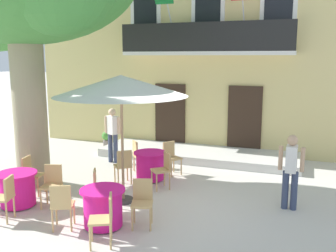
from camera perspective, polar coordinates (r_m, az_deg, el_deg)
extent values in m
plane|color=beige|center=(8.64, -1.87, -11.58)|extent=(120.00, 120.00, 0.00)
cube|color=#DBC67F|center=(14.78, 7.96, 12.29)|extent=(13.00, 4.00, 7.50)
cube|color=#332319|center=(13.34, 0.33, 1.40)|extent=(1.10, 0.08, 2.30)
cube|color=#332319|center=(12.71, 11.43, 0.74)|extent=(1.10, 0.08, 2.30)
cube|color=silver|center=(13.58, -3.39, 16.36)|extent=(1.10, 0.08, 1.90)
cube|color=black|center=(13.55, -3.44, 16.37)|extent=(0.84, 0.04, 1.60)
cube|color=silver|center=(12.86, 6.03, 16.66)|extent=(1.10, 0.08, 1.90)
cube|color=black|center=(12.83, 5.99, 16.67)|extent=(0.84, 0.04, 1.60)
cube|color=silver|center=(12.50, 16.27, 16.50)|extent=(1.10, 0.08, 1.90)
cube|color=black|center=(12.47, 16.26, 16.51)|extent=(0.84, 0.04, 1.60)
cube|color=silver|center=(12.51, 5.58, 10.83)|extent=(5.60, 0.65, 0.12)
cube|color=black|center=(12.24, 5.27, 13.23)|extent=(5.60, 0.06, 0.90)
cylinder|color=#B2B2B7|center=(12.79, 0.04, 17.20)|extent=(0.04, 0.95, 1.33)
cylinder|color=#B2B2B7|center=(12.18, 11.21, 17.35)|extent=(0.04, 0.95, 1.33)
cylinder|color=slate|center=(13.31, -4.20, 11.58)|extent=(0.30, 0.30, 0.23)
ellipsoid|color=#2D7533|center=(13.32, -4.21, 12.66)|extent=(0.38, 0.38, 0.27)
cylinder|color=slate|center=(12.75, 2.23, 11.85)|extent=(0.30, 0.30, 0.32)
ellipsoid|color=#2D7533|center=(12.77, 2.24, 13.40)|extent=(0.38, 0.38, 0.37)
cylinder|color=#47423D|center=(12.36, 9.14, 11.66)|extent=(0.27, 0.27, 0.27)
ellipsoid|color=#38843D|center=(12.37, 9.18, 13.10)|extent=(0.36, 0.36, 0.35)
cylinder|color=#995638|center=(12.16, 16.38, 11.35)|extent=(0.34, 0.34, 0.25)
ellipsoid|color=#4C8E38|center=(12.17, 16.46, 12.88)|extent=(0.44, 0.44, 0.40)
cube|color=silver|center=(12.32, 4.60, -4.26)|extent=(6.36, 1.86, 0.25)
cylinder|color=gray|center=(10.07, -20.00, 1.72)|extent=(0.82, 0.82, 3.65)
cylinder|color=#DB1984|center=(10.11, -2.71, -6.08)|extent=(0.74, 0.74, 0.68)
cylinder|color=#DB1984|center=(10.01, -2.72, -4.05)|extent=(0.86, 0.86, 0.04)
cylinder|color=#2D2823|center=(10.21, -2.69, -7.99)|extent=(0.44, 0.44, 0.03)
cylinder|color=tan|center=(10.04, -8.01, -7.14)|extent=(0.04, 0.04, 0.45)
cylinder|color=tan|center=(10.13, -6.14, -6.95)|extent=(0.04, 0.04, 0.45)
cylinder|color=tan|center=(9.73, -7.49, -7.71)|extent=(0.04, 0.04, 0.45)
cylinder|color=tan|center=(9.82, -5.56, -7.50)|extent=(0.04, 0.04, 0.45)
cube|color=tan|center=(9.86, -6.83, -5.96)|extent=(0.57, 0.57, 0.04)
cube|color=tan|center=(9.63, -6.56, -4.93)|extent=(0.31, 0.29, 0.42)
cylinder|color=tan|center=(9.27, -1.72, -8.54)|extent=(0.04, 0.04, 0.45)
cylinder|color=tan|center=(9.58, -2.46, -7.93)|extent=(0.04, 0.04, 0.45)
cylinder|color=tan|center=(9.39, 0.24, -8.29)|extent=(0.04, 0.04, 0.45)
cylinder|color=tan|center=(9.69, -0.55, -7.69)|extent=(0.04, 0.04, 0.45)
cube|color=tan|center=(9.41, -1.13, -6.69)|extent=(0.57, 0.57, 0.04)
cube|color=tan|center=(9.41, -0.11, -5.23)|extent=(0.29, 0.31, 0.42)
cylinder|color=tan|center=(10.54, 2.00, -6.21)|extent=(0.04, 0.04, 0.45)
cylinder|color=tan|center=(10.34, 0.52, -6.53)|extent=(0.04, 0.04, 0.45)
cylinder|color=tan|center=(10.79, 0.88, -5.79)|extent=(0.04, 0.04, 0.45)
cylinder|color=tan|center=(10.60, -0.59, -6.10)|extent=(0.04, 0.04, 0.45)
cube|color=tan|center=(10.50, 0.70, -4.87)|extent=(0.55, 0.55, 0.04)
cube|color=tan|center=(10.58, 0.12, -3.46)|extent=(0.24, 0.34, 0.42)
cylinder|color=tan|center=(11.04, -3.44, -5.45)|extent=(0.04, 0.04, 0.45)
cylinder|color=tan|center=(10.73, -2.86, -5.91)|extent=(0.04, 0.04, 0.45)
cylinder|color=tan|center=(10.94, -5.14, -5.62)|extent=(0.04, 0.04, 0.45)
cylinder|color=tan|center=(10.63, -4.61, -6.09)|extent=(0.04, 0.04, 0.45)
cube|color=tan|center=(10.77, -4.03, -4.51)|extent=(0.56, 0.56, 0.04)
cube|color=tan|center=(10.66, -4.97, -3.40)|extent=(0.28, 0.31, 0.42)
cylinder|color=#DB1984|center=(7.53, -9.74, -12.12)|extent=(0.74, 0.74, 0.68)
cylinder|color=#DB1984|center=(7.40, -9.83, -9.47)|extent=(0.86, 0.86, 0.04)
cylinder|color=#2D2823|center=(7.67, -9.66, -14.57)|extent=(0.44, 0.44, 0.03)
cylinder|color=tan|center=(6.77, -11.64, -16.24)|extent=(0.04, 0.04, 0.45)
cylinder|color=tan|center=(7.07, -11.39, -15.01)|extent=(0.04, 0.04, 0.45)
cylinder|color=tan|center=(6.74, -8.64, -16.23)|extent=(0.04, 0.04, 0.45)
cylinder|color=tan|center=(7.05, -8.54, -15.00)|extent=(0.04, 0.04, 0.45)
cube|color=tan|center=(6.80, -10.12, -13.75)|extent=(0.54, 0.54, 0.04)
cube|color=tan|center=(6.70, -8.61, -11.95)|extent=(0.21, 0.36, 0.42)
cylinder|color=tan|center=(7.31, -2.67, -13.92)|extent=(0.04, 0.04, 0.45)
cylinder|color=tan|center=(7.34, -5.39, -13.84)|extent=(0.04, 0.04, 0.45)
cylinder|color=tan|center=(7.62, -2.48, -12.86)|extent=(0.04, 0.04, 0.45)
cylinder|color=tan|center=(7.65, -5.09, -12.80)|extent=(0.04, 0.04, 0.45)
cube|color=tan|center=(7.39, -3.93, -11.61)|extent=(0.51, 0.51, 0.04)
cube|color=tan|center=(7.47, -3.82, -9.46)|extent=(0.37, 0.16, 0.42)
cylinder|color=tan|center=(8.43, -8.36, -10.63)|extent=(0.04, 0.04, 0.45)
cylinder|color=tan|center=(8.12, -8.37, -11.48)|extent=(0.04, 0.04, 0.45)
cylinder|color=tan|center=(8.44, -10.71, -10.67)|extent=(0.04, 0.04, 0.45)
cylinder|color=tan|center=(8.13, -10.82, -11.53)|extent=(0.04, 0.04, 0.45)
cube|color=tan|center=(8.19, -9.62, -9.48)|extent=(0.54, 0.54, 0.04)
cube|color=tan|center=(8.13, -10.95, -7.97)|extent=(0.22, 0.35, 0.42)
cylinder|color=tan|center=(7.87, -16.45, -12.52)|extent=(0.04, 0.04, 0.45)
cylinder|color=tan|center=(7.81, -13.95, -12.58)|extent=(0.04, 0.04, 0.45)
cylinder|color=tan|center=(7.57, -16.97, -13.51)|extent=(0.04, 0.04, 0.45)
cylinder|color=tan|center=(7.50, -14.36, -13.59)|extent=(0.04, 0.04, 0.45)
cube|color=tan|center=(7.60, -15.52, -11.34)|extent=(0.53, 0.53, 0.04)
cube|color=tan|center=(7.35, -15.87, -10.19)|extent=(0.36, 0.20, 0.42)
cylinder|color=#DB1984|center=(9.00, -21.67, -8.92)|extent=(0.74, 0.74, 0.68)
cylinder|color=#DB1984|center=(8.89, -21.83, -6.67)|extent=(0.86, 0.86, 0.04)
cylinder|color=#2D2823|center=(9.12, -21.52, -11.03)|extent=(0.44, 0.44, 0.03)
cylinder|color=tan|center=(8.55, -16.44, -10.66)|extent=(0.04, 0.04, 0.45)
cylinder|color=tan|center=(8.67, -18.58, -10.48)|extent=(0.04, 0.04, 0.45)
cylinder|color=tan|center=(8.85, -15.67, -9.89)|extent=(0.04, 0.04, 0.45)
cylinder|color=tan|center=(8.96, -17.74, -9.73)|extent=(0.04, 0.04, 0.45)
cube|color=tan|center=(8.67, -17.20, -8.67)|extent=(0.50, 0.50, 0.04)
cube|color=tan|center=(8.76, -16.85, -6.87)|extent=(0.38, 0.14, 0.42)
cylinder|color=tan|center=(9.73, -18.02, -8.15)|extent=(0.04, 0.04, 0.45)
cylinder|color=tan|center=(9.44, -18.94, -8.77)|extent=(0.04, 0.04, 0.45)
cylinder|color=tan|center=(9.88, -19.81, -7.97)|extent=(0.04, 0.04, 0.45)
cylinder|color=tan|center=(9.60, -20.77, -8.57)|extent=(0.04, 0.04, 0.45)
cube|color=tan|center=(9.59, -19.47, -6.97)|extent=(0.47, 0.47, 0.04)
cube|color=tan|center=(9.61, -20.51, -5.57)|extent=(0.12, 0.38, 0.42)
cylinder|color=tan|center=(8.20, -23.11, -12.00)|extent=(0.04, 0.04, 0.45)
cylinder|color=tan|center=(8.49, -22.13, -11.17)|extent=(0.04, 0.04, 0.45)
cube|color=tan|center=(8.33, -23.81, -9.90)|extent=(0.50, 0.50, 0.04)
cube|color=tan|center=(8.18, -22.78, -8.49)|extent=(0.16, 0.37, 0.42)
cylinder|color=#997A56|center=(8.41, -6.87, -3.14)|extent=(0.06, 0.06, 2.55)
cylinder|color=#333333|center=(8.78, -6.69, -11.00)|extent=(0.44, 0.44, 0.08)
cone|color=white|center=(8.21, -7.08, 6.06)|extent=(2.90, 2.90, 0.45)
cylinder|color=slate|center=(13.91, -9.22, -2.63)|extent=(0.25, 0.25, 0.26)
ellipsoid|color=#4C8E38|center=(13.85, -9.25, -1.46)|extent=(0.32, 0.32, 0.32)
cylinder|color=#384260|center=(11.90, -8.65, -3.27)|extent=(0.14, 0.14, 0.90)
cylinder|color=#384260|center=(11.81, -7.89, -3.35)|extent=(0.14, 0.14, 0.90)
cube|color=white|center=(11.71, -8.36, 0.16)|extent=(0.40, 0.35, 0.56)
sphere|color=beige|center=(11.64, -8.42, 2.09)|extent=(0.22, 0.22, 0.22)
cylinder|color=beige|center=(11.81, -9.30, 0.22)|extent=(0.09, 0.09, 0.52)
cylinder|color=beige|center=(11.60, -7.41, 0.09)|extent=(0.09, 0.09, 0.52)
cylinder|color=#384260|center=(8.62, 17.21, -9.16)|extent=(0.14, 0.14, 0.84)
cylinder|color=#384260|center=(8.62, 18.42, -9.24)|extent=(0.14, 0.14, 0.84)
cube|color=white|center=(8.42, 18.08, -4.71)|extent=(0.23, 0.34, 0.56)
sphere|color=tan|center=(8.32, 18.24, -2.05)|extent=(0.22, 0.22, 0.22)
cylinder|color=tan|center=(8.42, 16.58, -4.61)|extent=(0.09, 0.09, 0.52)
cylinder|color=tan|center=(8.41, 19.58, -4.80)|extent=(0.09, 0.09, 0.52)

